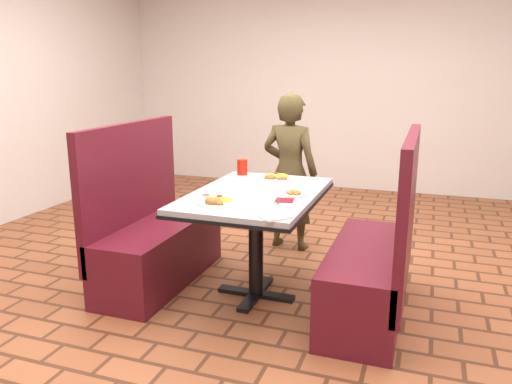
{
  "coord_description": "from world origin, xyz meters",
  "views": [
    {
      "loc": [
        1.07,
        -3.04,
        1.54
      ],
      "look_at": [
        0.0,
        0.0,
        0.75
      ],
      "focal_mm": 35.0,
      "sensor_mm": 36.0,
      "label": 1
    }
  ],
  "objects_px": {
    "red_tumbler": "(242,167)",
    "diner_person": "(290,172)",
    "booth_bench_right": "(375,266)",
    "near_dinner_plate": "(217,200)",
    "dining_table": "(256,206)",
    "booth_bench_left": "(154,239)",
    "far_dinner_plate": "(276,176)",
    "plantain_plate": "(294,194)"
  },
  "relations": [
    {
      "from": "booth_bench_left",
      "to": "near_dinner_plate",
      "type": "xyz_separation_m",
      "value": [
        0.68,
        -0.37,
        0.45
      ]
    },
    {
      "from": "booth_bench_right",
      "to": "diner_person",
      "type": "xyz_separation_m",
      "value": [
        -0.86,
        1.05,
        0.35
      ]
    },
    {
      "from": "dining_table",
      "to": "red_tumbler",
      "type": "distance_m",
      "value": 0.6
    },
    {
      "from": "booth_bench_right",
      "to": "dining_table",
      "type": "bearing_deg",
      "value": 180.0
    },
    {
      "from": "dining_table",
      "to": "near_dinner_plate",
      "type": "distance_m",
      "value": 0.4
    },
    {
      "from": "near_dinner_plate",
      "to": "far_dinner_plate",
      "type": "xyz_separation_m",
      "value": [
        0.14,
        0.78,
        -0.0
      ]
    },
    {
      "from": "booth_bench_right",
      "to": "diner_person",
      "type": "bearing_deg",
      "value": 129.25
    },
    {
      "from": "diner_person",
      "to": "near_dinner_plate",
      "type": "xyz_separation_m",
      "value": [
        -0.06,
        -1.41,
        0.1
      ]
    },
    {
      "from": "diner_person",
      "to": "near_dinner_plate",
      "type": "bearing_deg",
      "value": 93.84
    },
    {
      "from": "dining_table",
      "to": "booth_bench_right",
      "type": "distance_m",
      "value": 0.86
    },
    {
      "from": "diner_person",
      "to": "booth_bench_left",
      "type": "bearing_deg",
      "value": 61.14
    },
    {
      "from": "booth_bench_left",
      "to": "booth_bench_right",
      "type": "xyz_separation_m",
      "value": [
        1.6,
        0.0,
        0.0
      ]
    },
    {
      "from": "diner_person",
      "to": "red_tumbler",
      "type": "height_order",
      "value": "diner_person"
    },
    {
      "from": "red_tumbler",
      "to": "dining_table",
      "type": "bearing_deg",
      "value": -60.07
    },
    {
      "from": "red_tumbler",
      "to": "booth_bench_left",
      "type": "bearing_deg",
      "value": -135.36
    },
    {
      "from": "booth_bench_right",
      "to": "near_dinner_plate",
      "type": "height_order",
      "value": "booth_bench_right"
    },
    {
      "from": "booth_bench_left",
      "to": "plantain_plate",
      "type": "distance_m",
      "value": 1.14
    },
    {
      "from": "plantain_plate",
      "to": "booth_bench_right",
      "type": "bearing_deg",
      "value": 0.04
    },
    {
      "from": "plantain_plate",
      "to": "red_tumbler",
      "type": "distance_m",
      "value": 0.75
    },
    {
      "from": "diner_person",
      "to": "dining_table",
      "type": "bearing_deg",
      "value": 99.56
    },
    {
      "from": "dining_table",
      "to": "plantain_plate",
      "type": "xyz_separation_m",
      "value": [
        0.26,
        -0.0,
        0.11
      ]
    },
    {
      "from": "far_dinner_plate",
      "to": "booth_bench_right",
      "type": "bearing_deg",
      "value": -27.79
    },
    {
      "from": "dining_table",
      "to": "red_tumbler",
      "type": "height_order",
      "value": "red_tumbler"
    },
    {
      "from": "booth_bench_left",
      "to": "plantain_plate",
      "type": "relative_size",
      "value": 7.17
    },
    {
      "from": "booth_bench_left",
      "to": "diner_person",
      "type": "bearing_deg",
      "value": 54.74
    },
    {
      "from": "booth_bench_left",
      "to": "booth_bench_right",
      "type": "relative_size",
      "value": 1.0
    },
    {
      "from": "far_dinner_plate",
      "to": "red_tumbler",
      "type": "xyz_separation_m",
      "value": [
        -0.3,
        0.09,
        0.03
      ]
    },
    {
      "from": "dining_table",
      "to": "far_dinner_plate",
      "type": "bearing_deg",
      "value": 87.93
    },
    {
      "from": "plantain_plate",
      "to": "dining_table",
      "type": "bearing_deg",
      "value": 179.91
    },
    {
      "from": "near_dinner_plate",
      "to": "far_dinner_plate",
      "type": "height_order",
      "value": "near_dinner_plate"
    },
    {
      "from": "dining_table",
      "to": "plantain_plate",
      "type": "distance_m",
      "value": 0.28
    },
    {
      "from": "booth_bench_left",
      "to": "far_dinner_plate",
      "type": "height_order",
      "value": "booth_bench_left"
    },
    {
      "from": "booth_bench_left",
      "to": "diner_person",
      "type": "xyz_separation_m",
      "value": [
        0.74,
        1.05,
        0.35
      ]
    },
    {
      "from": "booth_bench_right",
      "to": "red_tumbler",
      "type": "height_order",
      "value": "booth_bench_right"
    },
    {
      "from": "booth_bench_left",
      "to": "booth_bench_right",
      "type": "bearing_deg",
      "value": 0.0
    },
    {
      "from": "booth_bench_left",
      "to": "far_dinner_plate",
      "type": "distance_m",
      "value": 1.02
    },
    {
      "from": "red_tumbler",
      "to": "diner_person",
      "type": "bearing_deg",
      "value": 66.97
    },
    {
      "from": "booth_bench_left",
      "to": "far_dinner_plate",
      "type": "xyz_separation_m",
      "value": [
        0.81,
        0.41,
        0.45
      ]
    },
    {
      "from": "dining_table",
      "to": "red_tumbler",
      "type": "bearing_deg",
      "value": 119.93
    },
    {
      "from": "booth_bench_left",
      "to": "red_tumbler",
      "type": "relative_size",
      "value": 10.04
    },
    {
      "from": "diner_person",
      "to": "far_dinner_plate",
      "type": "relative_size",
      "value": 4.95
    },
    {
      "from": "diner_person",
      "to": "red_tumbler",
      "type": "distance_m",
      "value": 0.61
    }
  ]
}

